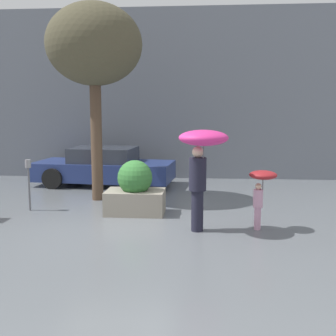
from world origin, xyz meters
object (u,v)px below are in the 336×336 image
at_px(street_tree, 94,46).
at_px(person_child, 262,184).
at_px(planter_box, 135,191).
at_px(parked_car_near, 104,167).
at_px(person_adult, 202,154).
at_px(parking_meter, 29,174).

bearing_deg(street_tree, person_child, -32.39).
distance_m(planter_box, parked_car_near, 4.00).
bearing_deg(parked_car_near, planter_box, -150.69).
bearing_deg(person_adult, planter_box, -175.38).
xyz_separation_m(planter_box, person_adult, (1.58, -1.41, 1.07)).
relative_size(person_adult, person_child, 1.67).
height_order(person_adult, street_tree, street_tree).
xyz_separation_m(parked_car_near, street_tree, (0.33, -2.20, 3.56)).
height_order(person_child, parking_meter, parking_meter).
height_order(planter_box, person_child, planter_box).
distance_m(planter_box, person_adult, 2.38).
bearing_deg(planter_box, person_adult, -41.76).
relative_size(person_child, parked_car_near, 0.27).
height_order(planter_box, parked_car_near, planter_box).
distance_m(planter_box, parking_meter, 2.69).
bearing_deg(planter_box, parked_car_near, 113.81).
relative_size(person_adult, parking_meter, 1.65).
xyz_separation_m(person_adult, parked_car_near, (-3.20, 5.08, -1.04)).
bearing_deg(parked_car_near, street_tree, -166.01).
xyz_separation_m(person_child, parked_car_near, (-4.44, 4.81, -0.39)).
bearing_deg(parked_car_near, person_child, -131.80).
xyz_separation_m(person_adult, parking_meter, (-4.25, 1.50, -0.71)).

